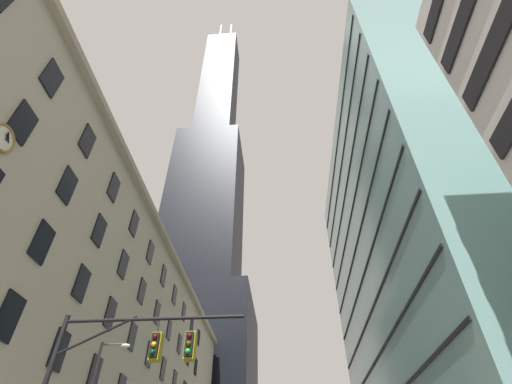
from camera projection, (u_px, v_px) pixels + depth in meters
station_building at (72, 354)px, 35.71m from camera, size 15.70×67.30×25.04m
dark_skyscraper at (201, 247)px, 101.64m from camera, size 29.07×29.07×188.35m
glass_office_midrise at (444, 261)px, 40.23m from camera, size 18.33×39.72×43.35m
traffic_signal_mast at (124, 368)px, 13.63m from camera, size 7.48×0.63×7.11m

